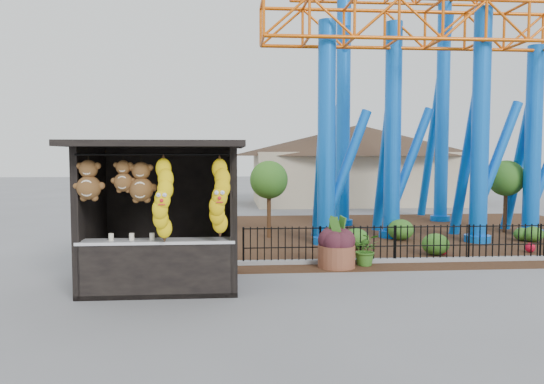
{
  "coord_description": "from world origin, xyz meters",
  "views": [
    {
      "loc": [
        -1.56,
        -10.49,
        2.84
      ],
      "look_at": [
        -0.58,
        1.5,
        2.0
      ],
      "focal_mm": 35.0,
      "sensor_mm": 36.0,
      "label": 1
    }
  ],
  "objects": [
    {
      "name": "roller_coaster",
      "position": [
        5.12,
        8.23,
        6.44
      ],
      "size": [
        11.0,
        6.37,
        10.82
      ],
      "color": "blue",
      "rests_on": "ground"
    },
    {
      "name": "mulch_bed",
      "position": [
        4.0,
        8.0,
        0.01
      ],
      "size": [
        18.0,
        12.0,
        0.02
      ],
      "primitive_type": "cube",
      "color": "#331E11",
      "rests_on": "ground"
    },
    {
      "name": "picket_fence",
      "position": [
        4.9,
        3.0,
        0.5
      ],
      "size": [
        12.2,
        0.06,
        1.0
      ],
      "primitive_type": null,
      "color": "black",
      "rests_on": "ground"
    },
    {
      "name": "landscaping",
      "position": [
        4.61,
        5.4,
        0.31
      ],
      "size": [
        7.44,
        3.5,
        0.69
      ],
      "color": "#2E5F1B",
      "rests_on": "mulch_bed"
    },
    {
      "name": "prize_booth",
      "position": [
        -3.0,
        0.89,
        1.53
      ],
      "size": [
        3.5,
        3.4,
        3.12
      ],
      "color": "black",
      "rests_on": "ground"
    },
    {
      "name": "pavilion",
      "position": [
        6.0,
        20.0,
        3.07
      ],
      "size": [
        15.0,
        15.0,
        4.8
      ],
      "color": "#BFAD8C",
      "rests_on": "ground"
    },
    {
      "name": "curb",
      "position": [
        4.0,
        3.0,
        0.06
      ],
      "size": [
        18.0,
        0.18,
        0.12
      ],
      "primitive_type": "cube",
      "color": "gray",
      "rests_on": "ground"
    },
    {
      "name": "planter_foliage",
      "position": [
        1.13,
        2.54,
        0.89
      ],
      "size": [
        0.7,
        0.7,
        0.64
      ],
      "primitive_type": "ellipsoid",
      "color": "#36151E",
      "rests_on": "terracotta_planter"
    },
    {
      "name": "terracotta_planter",
      "position": [
        1.13,
        2.54,
        0.29
      ],
      "size": [
        1.09,
        1.09,
        0.57
      ],
      "primitive_type": "cylinder",
      "rotation": [
        0.0,
        0.0,
        -0.17
      ],
      "color": "brown",
      "rests_on": "ground"
    },
    {
      "name": "potted_plant",
      "position": [
        1.94,
        2.7,
        0.43
      ],
      "size": [
        0.94,
        0.88,
        0.85
      ],
      "primitive_type": "imported",
      "rotation": [
        0.0,
        0.0,
        -0.34
      ],
      "color": "#1B5D1C",
      "rests_on": "ground"
    },
    {
      "name": "ground",
      "position": [
        0.0,
        0.0,
        0.0
      ],
      "size": [
        120.0,
        120.0,
        0.0
      ],
      "primitive_type": "plane",
      "color": "slate",
      "rests_on": "ground"
    }
  ]
}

